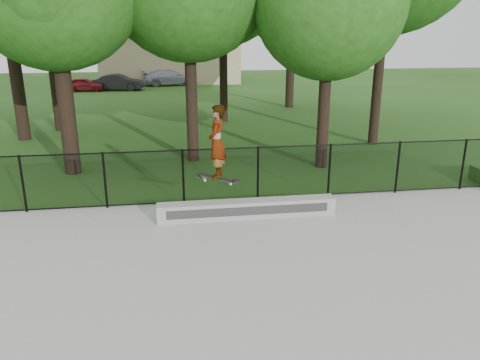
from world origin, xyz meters
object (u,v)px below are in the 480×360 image
at_px(car_a, 85,84).
at_px(grind_ledge, 247,209).
at_px(skater_airborne, 217,143).
at_px(car_c, 170,77).
at_px(car_b, 119,82).

bearing_deg(car_a, grind_ledge, -158.90).
distance_m(grind_ledge, skater_airborne, 1.92).
height_order(car_c, skater_airborne, skater_airborne).
bearing_deg(car_b, car_a, 102.72).
relative_size(grind_ledge, car_c, 1.04).
height_order(car_a, car_c, car_c).
xyz_separation_m(car_a, car_c, (6.52, 3.15, 0.15)).
distance_m(car_a, car_b, 2.56).
bearing_deg(grind_ledge, skater_airborne, -161.82).
bearing_deg(car_a, car_b, -80.53).
bearing_deg(skater_airborne, car_c, 91.67).
bearing_deg(grind_ledge, car_c, 93.10).
distance_m(grind_ledge, car_c, 30.51).
distance_m(car_c, skater_airborne, 30.75).
bearing_deg(car_c, car_a, 105.27).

